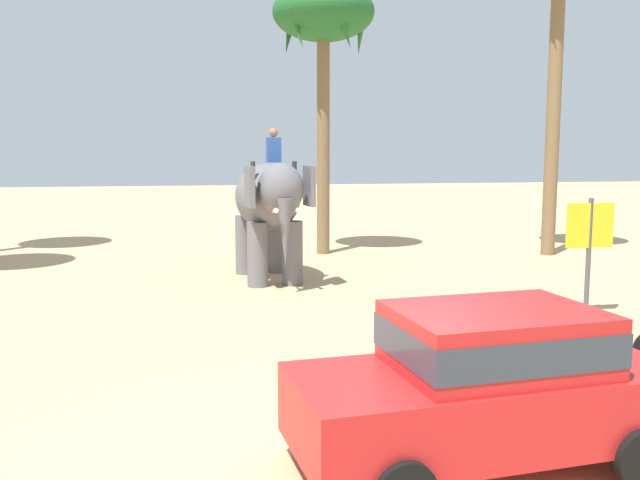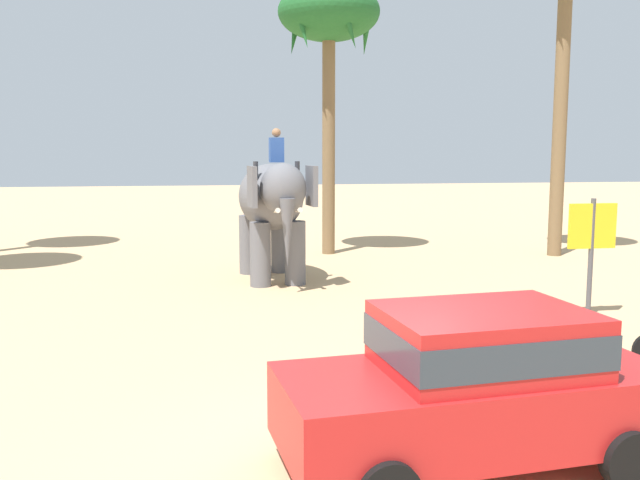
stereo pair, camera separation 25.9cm
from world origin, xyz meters
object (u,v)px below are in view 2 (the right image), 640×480
at_px(elephant_with_mahout, 272,204).
at_px(signboard_yellow, 592,234).
at_px(palm_tree_left_of_road, 329,21).
at_px(car_sedan_foreground, 477,382).

height_order(elephant_with_mahout, signboard_yellow, elephant_with_mahout).
xyz_separation_m(palm_tree_left_of_road, signboard_yellow, (3.61, -9.36, -5.68)).
distance_m(car_sedan_foreground, palm_tree_left_of_road, 16.60).
distance_m(elephant_with_mahout, signboard_yellow, 7.72).
xyz_separation_m(elephant_with_mahout, signboard_yellow, (5.88, -5.00, -0.30)).
relative_size(car_sedan_foreground, palm_tree_left_of_road, 0.50).
bearing_deg(signboard_yellow, car_sedan_foreground, -129.40).
relative_size(palm_tree_left_of_road, signboard_yellow, 3.56).
relative_size(car_sedan_foreground, elephant_with_mahout, 1.08).
height_order(elephant_with_mahout, palm_tree_left_of_road, palm_tree_left_of_road).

